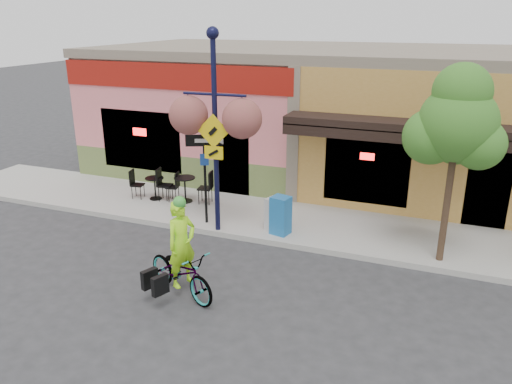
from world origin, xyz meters
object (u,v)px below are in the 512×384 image
Objects in this scene: newspaper_box_blue at (281,215)px; bicycle at (181,272)px; lamp_post at (215,134)px; cyclist_rider at (182,255)px; newspaper_box_grey at (274,215)px; building at (353,113)px; street_tree at (452,166)px; one_way_sign at (205,179)px.

bicycle is at bearing -94.35° from newspaper_box_blue.
lamp_post is at bearing -155.27° from newspaper_box_blue.
newspaper_box_grey is at bearing 10.91° from cyclist_rider.
newspaper_box_grey is (-0.77, -6.36, -1.66)m from building.
street_tree is at bearing 0.19° from lamp_post.
newspaper_box_grey is at bearing 159.19° from newspaper_box_blue.
lamp_post is at bearing -177.10° from street_tree.
bicycle is at bearing -99.18° from building.
street_tree is at bearing -62.67° from building.
building is 7.11m from one_way_sign.
newspaper_box_blue is at bearing -14.34° from newspaper_box_grey.
street_tree is (4.94, 3.31, 1.51)m from cyclist_rider.
street_tree is (3.39, -6.57, 0.18)m from building.
bicycle is 2.24× the size of newspaper_box_grey.
lamp_post reaches higher than cyclist_rider.
street_tree is at bearing -32.85° from cyclist_rider.
one_way_sign is at bearing -166.61° from newspaper_box_blue.
lamp_post is 2.67m from newspaper_box_blue.
building is 9.20× the size of bicycle.
cyclist_rider is 1.81× the size of newspaper_box_blue.
cyclist_rider reaches higher than bicycle.
street_tree is at bearing 11.92° from newspaper_box_blue.
cyclist_rider is 3.53m from newspaper_box_blue.
building is 7.39m from street_tree.
lamp_post is at bearing -107.75° from building.
newspaper_box_grey is (1.92, 0.17, -0.80)m from one_way_sign.
street_tree is at bearing 16.44° from newspaper_box_grey.
street_tree reaches higher than bicycle.
bicycle reaches higher than newspaper_box_grey.
building reaches higher than one_way_sign.
building is 20.61× the size of newspaper_box_grey.
one_way_sign reaches higher than cyclist_rider.
one_way_sign is 2.26m from newspaper_box_blue.
newspaper_box_blue is (-0.55, -6.50, -1.59)m from building.
newspaper_box_blue reaches higher than newspaper_box_grey.
one_way_sign reaches higher than newspaper_box_grey.
lamp_post is 2.62m from newspaper_box_grey.
newspaper_box_grey is (0.82, 3.52, 0.07)m from bicycle.
one_way_sign is at bearing -155.73° from newspaper_box_grey.
cyclist_rider is 2.08× the size of newspaper_box_grey.
newspaper_box_blue is at bearing -23.83° from one_way_sign.
cyclist_rider is 0.40× the size of street_tree.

